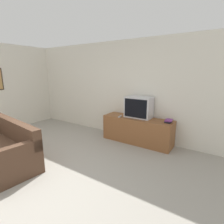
# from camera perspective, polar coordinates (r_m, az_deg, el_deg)

# --- Properties ---
(ground_plane) EXTENTS (14.00, 14.00, 0.00)m
(ground_plane) POSITION_cam_1_polar(r_m,az_deg,el_deg) (3.41, -29.00, -20.48)
(ground_plane) COLOR #9E998E
(wall_back) EXTENTS (9.00, 0.06, 2.60)m
(wall_back) POSITION_cam_1_polar(r_m,az_deg,el_deg) (5.00, 1.42, 7.46)
(wall_back) COLOR silver
(wall_back) RESTS_ON ground_plane
(tv_stand) EXTENTS (1.79, 0.52, 0.65)m
(tv_stand) POSITION_cam_1_polar(r_m,az_deg,el_deg) (4.55, 8.23, -5.86)
(tv_stand) COLOR brown
(tv_stand) RESTS_ON ground_plane
(television) EXTENTS (0.67, 0.39, 0.53)m
(television) POSITION_cam_1_polar(r_m,az_deg,el_deg) (4.46, 8.71, 1.59)
(television) COLOR silver
(television) RESTS_ON tv_stand
(book_stack) EXTENTS (0.17, 0.23, 0.07)m
(book_stack) POSITION_cam_1_polar(r_m,az_deg,el_deg) (4.21, 17.98, -2.81)
(book_stack) COLOR black
(book_stack) RESTS_ON tv_stand
(remote_on_stand) EXTENTS (0.07, 0.16, 0.02)m
(remote_on_stand) POSITION_cam_1_polar(r_m,az_deg,el_deg) (4.51, 2.58, -1.46)
(remote_on_stand) COLOR #B7B7B7
(remote_on_stand) RESTS_ON tv_stand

